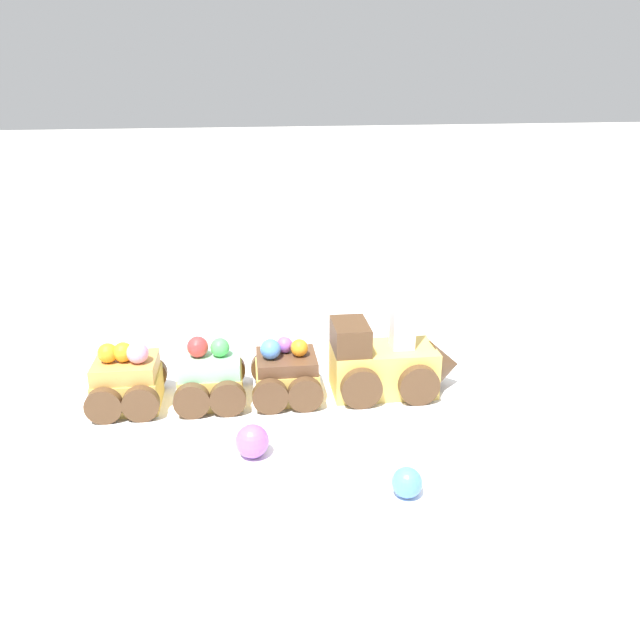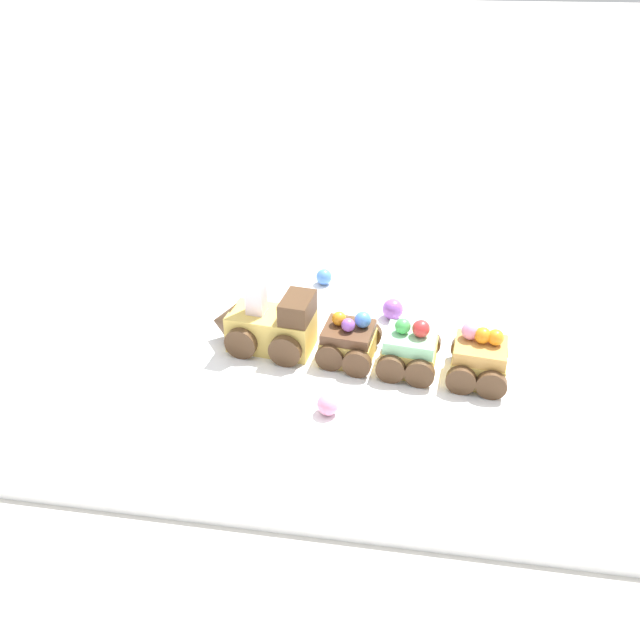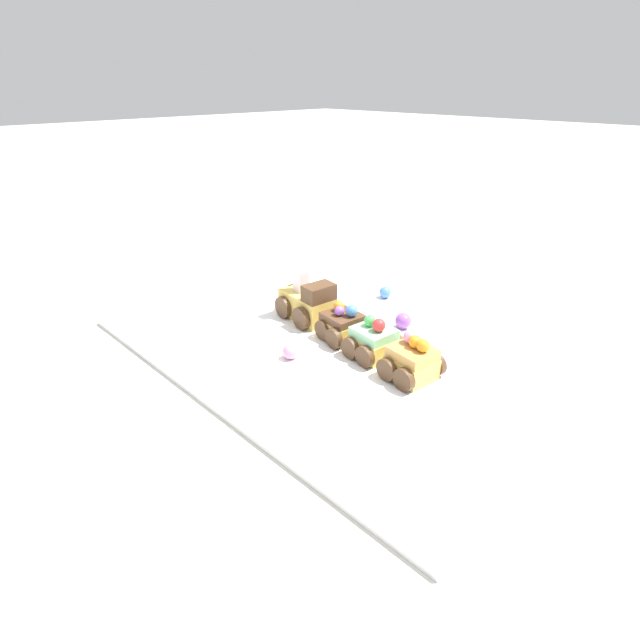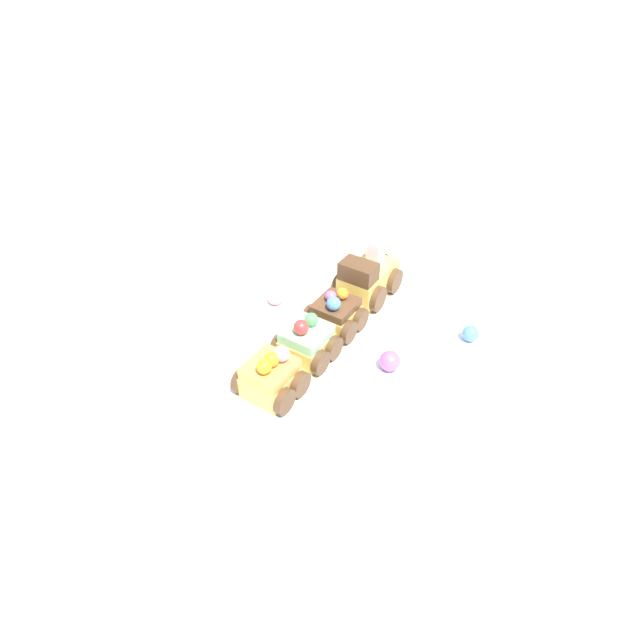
# 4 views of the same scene
# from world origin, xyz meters

# --- Properties ---
(ground_plane) EXTENTS (10.00, 10.00, 0.00)m
(ground_plane) POSITION_xyz_m (0.00, 0.00, 0.00)
(ground_plane) COLOR beige
(display_board) EXTENTS (0.70, 0.46, 0.01)m
(display_board) POSITION_xyz_m (0.00, 0.00, 0.01)
(display_board) COLOR white
(display_board) RESTS_ON ground_plane
(cake_train_locomotive) EXTENTS (0.13, 0.08, 0.13)m
(cake_train_locomotive) POSITION_xyz_m (0.10, -0.04, 0.04)
(cake_train_locomotive) COLOR #E0BC56
(cake_train_locomotive) RESTS_ON display_board
(cake_car_chocolate) EXTENTS (0.07, 0.08, 0.06)m
(cake_car_chocolate) POSITION_xyz_m (-0.00, -0.03, 0.03)
(cake_car_chocolate) COLOR #E0BC56
(cake_car_chocolate) RESTS_ON display_board
(cake_car_mint) EXTENTS (0.07, 0.08, 0.07)m
(cake_car_mint) POSITION_xyz_m (-0.07, -0.02, 0.04)
(cake_car_mint) COLOR #E0BC56
(cake_car_mint) RESTS_ON display_board
(cake_car_caramel) EXTENTS (0.07, 0.08, 0.07)m
(cake_car_caramel) POSITION_xyz_m (-0.15, -0.01, 0.04)
(cake_car_caramel) COLOR #E0BC56
(cake_car_caramel) RESTS_ON display_board
(gumball_pink) EXTENTS (0.02, 0.02, 0.02)m
(gumball_pink) POSITION_xyz_m (0.01, 0.08, 0.02)
(gumball_pink) COLOR pink
(gumball_pink) RESTS_ON display_board
(gumball_purple) EXTENTS (0.03, 0.03, 0.03)m
(gumball_purple) POSITION_xyz_m (-0.05, -0.12, 0.03)
(gumball_purple) COLOR #9956C6
(gumball_purple) RESTS_ON display_board
(gumball_blue) EXTENTS (0.02, 0.02, 0.02)m
(gumball_blue) POSITION_xyz_m (0.05, -0.20, 0.02)
(gumball_blue) COLOR #4C84E0
(gumball_blue) RESTS_ON display_board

